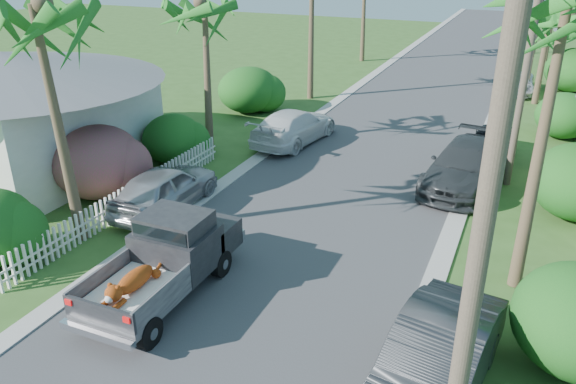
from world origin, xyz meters
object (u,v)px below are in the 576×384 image
at_px(palm_l_b, 203,4).
at_px(utility_pole_b, 527,63).
at_px(pickup_truck, 171,255).
at_px(parked_car_ln, 165,188).
at_px(parked_car_lf, 294,127).
at_px(palm_l_a, 37,5).
at_px(parked_car_rm, 465,166).
at_px(parked_car_rn, 435,364).
at_px(parked_car_rf, 489,144).
at_px(utility_pole_a, 475,280).
at_px(parked_car_rd, 516,83).
at_px(house_left, 9,116).
at_px(palm_r_b, 566,17).
at_px(utility_pole_c, 539,15).

bearing_deg(palm_l_b, utility_pole_b, 4.61).
bearing_deg(pickup_truck, utility_pole_b, 55.29).
bearing_deg(parked_car_ln, parked_car_lf, -98.33).
bearing_deg(palm_l_a, palm_l_b, 93.81).
height_order(palm_l_a, utility_pole_b, utility_pole_b).
relative_size(parked_car_ln, parked_car_lf, 0.87).
bearing_deg(parked_car_rm, parked_car_rn, -78.76).
bearing_deg(parked_car_rf, pickup_truck, -108.83).
bearing_deg(parked_car_rm, parked_car_ln, -139.25).
xyz_separation_m(parked_car_rn, palm_l_b, (-11.80, 11.18, 5.33)).
bearing_deg(utility_pole_a, pickup_truck, 152.21).
height_order(parked_car_rn, parked_car_rd, parked_car_rn).
distance_m(parked_car_rf, utility_pole_b, 4.71).
xyz_separation_m(parked_car_ln, house_left, (-8.00, 1.02, 1.35)).
relative_size(pickup_truck, parked_car_rm, 0.91).
relative_size(parked_car_rf, utility_pole_b, 0.45).
xyz_separation_m(palm_r_b, utility_pole_b, (-1.00, -2.00, -1.35)).
relative_size(parked_car_rn, utility_pole_b, 0.55).
bearing_deg(house_left, parked_car_ln, -7.24).
bearing_deg(palm_r_b, house_left, -157.80).
height_order(parked_car_rm, palm_l_b, palm_l_b).
relative_size(parked_car_ln, palm_l_b, 0.61).
relative_size(parked_car_ln, palm_r_b, 0.63).
bearing_deg(palm_l_a, parked_car_ln, 68.09).
distance_m(parked_car_rm, parked_car_rf, 3.34).
xyz_separation_m(parked_car_rf, palm_l_b, (-11.43, -3.44, 5.46)).
bearing_deg(utility_pole_b, utility_pole_a, -90.00).
relative_size(parked_car_lf, utility_pole_c, 0.58).
xyz_separation_m(parked_car_rn, parked_car_rm, (-0.92, 11.32, -0.00)).
relative_size(parked_car_ln, utility_pole_a, 0.50).
height_order(parked_car_rm, parked_car_rd, parked_car_rm).
bearing_deg(utility_pole_c, parked_car_rd, 162.23).
relative_size(palm_r_b, utility_pole_c, 0.80).
bearing_deg(parked_car_rm, parked_car_rd, 93.31).
relative_size(parked_car_rf, utility_pole_a, 0.45).
bearing_deg(pickup_truck, house_left, 155.58).
relative_size(palm_r_b, utility_pole_a, 0.80).
xyz_separation_m(parked_car_rd, palm_r_b, (1.60, -13.19, 5.35)).
xyz_separation_m(palm_l_b, palm_r_b, (13.40, 3.00, -0.20)).
bearing_deg(utility_pole_c, house_left, -131.53).
relative_size(pickup_truck, parked_car_ln, 1.13).
xyz_separation_m(pickup_truck, palm_l_b, (-4.79, 9.99, 5.14)).
xyz_separation_m(parked_car_rd, utility_pole_a, (0.60, -30.19, 4.00)).
relative_size(parked_car_rm, palm_l_a, 0.68).
bearing_deg(parked_car_lf, parked_car_rm, 172.42).
bearing_deg(palm_l_b, pickup_truck, -64.39).
bearing_deg(parked_car_rn, utility_pole_b, 94.79).
height_order(palm_r_b, utility_pole_b, utility_pole_b).
height_order(parked_car_ln, utility_pole_a, utility_pole_a).
height_order(parked_car_rn, utility_pole_c, utility_pole_c).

